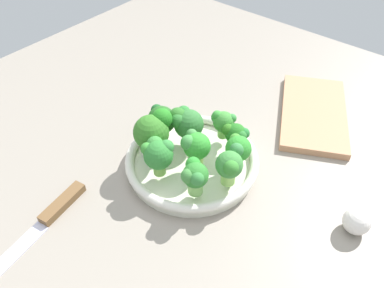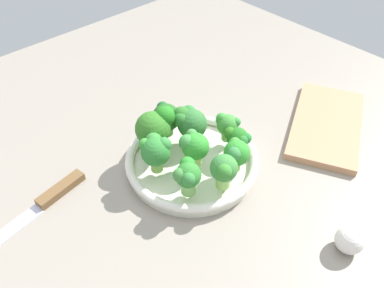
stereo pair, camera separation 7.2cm
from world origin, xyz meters
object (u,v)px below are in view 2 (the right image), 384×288
object	(u,v)px
bowl	(192,161)
broccoli_floret_7	(238,139)
broccoli_floret_5	(155,150)
broccoli_floret_1	(189,122)
broccoli_floret_2	(155,127)
broccoli_floret_0	(194,146)
broccoli_floret_8	(224,170)
knife	(39,206)
broccoli_floret_3	(187,176)
broccoli_floret_4	(165,118)
broccoli_floret_9	(236,153)
garlic_bulb	(350,240)
cutting_board	(326,124)
broccoli_floret_6	(227,125)

from	to	relation	value
bowl	broccoli_floret_7	distance (cm)	9.81
bowl	broccoli_floret_5	world-z (taller)	broccoli_floret_5
broccoli_floret_1	broccoli_floret_2	bearing A→B (deg)	159.57
broccoli_floret_0	broccoli_floret_8	distance (cm)	7.69
broccoli_floret_7	knife	world-z (taller)	broccoli_floret_7
broccoli_floret_1	broccoli_floret_3	distance (cm)	14.06
broccoli_floret_2	broccoli_floret_4	xyz separation A→B (cm)	(3.68, 1.74, -1.02)
broccoli_floret_3	broccoli_floret_9	xyz separation A→B (cm)	(9.97, -1.91, -0.03)
broccoli_floret_8	knife	xyz separation A→B (cm)	(-25.36, 20.14, -6.64)
broccoli_floret_8	broccoli_floret_9	xyz separation A→B (cm)	(4.66, 1.42, -0.09)
broccoli_floret_8	garlic_bulb	distance (cm)	22.68
broccoli_floret_0	knife	size ratio (longest dim) A/B	0.25
bowl	cutting_board	xyz separation A→B (cm)	(29.49, -11.12, -0.75)
broccoli_floret_1	garlic_bulb	bearing A→B (deg)	-85.47
broccoli_floret_1	broccoli_floret_7	distance (cm)	9.89
bowl	broccoli_floret_1	bearing A→B (deg)	52.51
broccoli_floret_0	broccoli_floret_1	xyz separation A→B (cm)	(4.16, 5.76, -0.18)
broccoli_floret_4	broccoli_floret_9	world-z (taller)	broccoli_floret_4
cutting_board	broccoli_floret_1	bearing A→B (deg)	149.88
broccoli_floret_7	broccoli_floret_9	distance (cm)	4.80
broccoli_floret_1	broccoli_floret_5	xyz separation A→B (cm)	(-10.12, -2.14, 0.60)
broccoli_floret_9	broccoli_floret_0	bearing A→B (deg)	124.84
broccoli_floret_2	broccoli_floret_8	world-z (taller)	broccoli_floret_2
broccoli_floret_2	broccoli_floret_3	bearing A→B (deg)	-104.72
broccoli_floret_9	garlic_bulb	size ratio (longest dim) A/B	1.40
bowl	broccoli_floret_7	bearing A→B (deg)	-34.87
broccoli_floret_2	garlic_bulb	size ratio (longest dim) A/B	1.86
broccoli_floret_7	garlic_bulb	bearing A→B (deg)	-92.64
bowl	broccoli_floret_8	bearing A→B (deg)	-97.84
broccoli_floret_7	broccoli_floret_6	bearing A→B (deg)	73.15
broccoli_floret_5	garlic_bulb	bearing A→B (deg)	-68.28
broccoli_floret_3	cutting_board	distance (cm)	36.99
bowl	broccoli_floret_6	size ratio (longest dim) A/B	4.37
broccoli_floret_2	broccoli_floret_5	world-z (taller)	broccoli_floret_2
garlic_bulb	broccoli_floret_4	bearing A→B (deg)	98.16
broccoli_floret_4	broccoli_floret_6	size ratio (longest dim) A/B	1.16
broccoli_floret_5	garlic_bulb	world-z (taller)	broccoli_floret_5
broccoli_floret_0	broccoli_floret_7	size ratio (longest dim) A/B	1.25
broccoli_floret_8	cutting_board	xyz separation A→B (cm)	(30.77, -1.82, -6.39)
broccoli_floret_0	broccoli_floret_4	size ratio (longest dim) A/B	0.99
bowl	cutting_board	world-z (taller)	bowl
broccoli_floret_3	broccoli_floret_5	bearing A→B (deg)	92.55
broccoli_floret_6	broccoli_floret_7	size ratio (longest dim) A/B	1.09
bowl	broccoli_floret_4	distance (cm)	9.92
bowl	broccoli_floret_8	distance (cm)	10.95
bowl	broccoli_floret_9	bearing A→B (deg)	-66.80
broccoli_floret_2	broccoli_floret_3	size ratio (longest dim) A/B	1.32
broccoli_floret_4	broccoli_floret_5	world-z (taller)	broccoli_floret_5
broccoli_floret_2	broccoli_floret_5	bearing A→B (deg)	-128.69
broccoli_floret_5	broccoli_floret_9	size ratio (longest dim) A/B	1.12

